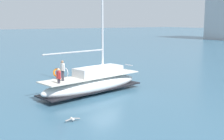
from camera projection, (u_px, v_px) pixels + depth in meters
The scene contains 4 objects.
ground_plane at pixel (103, 93), 24.53m from camera, with size 400.00×400.00×0.00m, color #38607A.
main_sailboat at pixel (93, 83), 24.27m from camera, with size 4.01×9.87×12.58m.
seagull at pixel (73, 119), 17.48m from camera, with size 0.47×0.93×0.16m.
mooring_buoy at pixel (76, 80), 29.10m from camera, with size 0.62×0.62×0.91m.
Camera 1 is at (20.32, -12.55, 6.00)m, focal length 46.53 mm.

